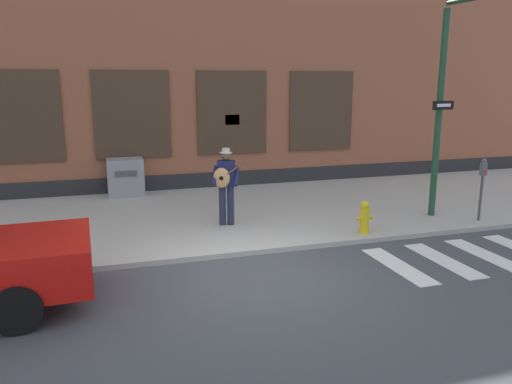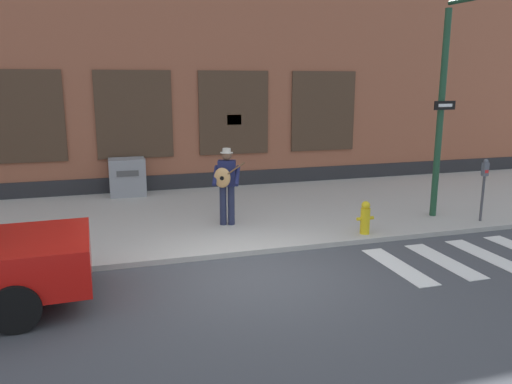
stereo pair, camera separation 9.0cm
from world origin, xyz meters
The scene contains 9 objects.
ground_plane centered at (0.00, 0.00, 0.00)m, with size 160.00×160.00×0.00m, color #424449.
sidewalk centered at (0.00, 3.90, 0.05)m, with size 28.00×5.97×0.10m.
building_backdrop centered at (0.00, 8.88, 4.44)m, with size 28.00×4.06×8.90m.
crosswalk centered at (4.99, -0.39, 0.01)m, with size 5.20×1.90×0.01m.
busker centered at (0.21, 2.74, 1.08)m, with size 0.72×0.67×1.71m.
traffic_light centered at (5.26, 0.92, 3.51)m, with size 0.78×3.09×4.89m.
parking_meter centered at (5.86, 1.38, 1.05)m, with size 0.13×0.11×1.44m.
utility_box centered at (-1.75, 6.43, 0.63)m, with size 0.98×0.69×1.04m.
fire_hydrant centered at (2.83, 1.26, 0.45)m, with size 0.38×0.20×0.70m.
Camera 2 is at (-2.26, -7.69, 3.22)m, focal length 35.00 mm.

